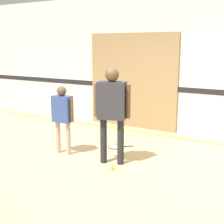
{
  "coord_description": "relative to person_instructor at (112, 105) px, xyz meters",
  "views": [
    {
      "loc": [
        2.36,
        -4.52,
        2.02
      ],
      "look_at": [
        -0.22,
        -0.08,
        0.91
      ],
      "focal_mm": 50.0,
      "sensor_mm": 36.0,
      "label": 1
    }
  ],
  "objects": [
    {
      "name": "tennis_ball_near_instructor",
      "position": [
        0.15,
        -0.24,
        -0.99
      ],
      "size": [
        0.07,
        0.07,
        0.07
      ],
      "primitive_type": "sphere",
      "color": "#CCE038",
      "rests_on": "ground_plane"
    },
    {
      "name": "floor_stripe",
      "position": [
        0.22,
        2.04,
        -1.02
      ],
      "size": [
        14.4,
        0.1,
        0.01
      ],
      "color": "yellow",
      "rests_on": "ground_plane"
    },
    {
      "name": "ground_plane",
      "position": [
        0.22,
        0.08,
        -1.03
      ],
      "size": [
        16.0,
        16.0,
        0.0
      ],
      "primitive_type": "plane",
      "color": "tan"
    },
    {
      "name": "person_student_left",
      "position": [
        -1.05,
        -0.03,
        -0.23
      ],
      "size": [
        0.49,
        0.22,
        1.29
      ],
      "rotation": [
        0.0,
        0.0,
        0.05
      ],
      "color": "tan",
      "rests_on": "ground_plane"
    },
    {
      "name": "racket_spare_on_floor",
      "position": [
        -0.36,
        0.78,
        -1.02
      ],
      "size": [
        0.49,
        0.44,
        0.03
      ],
      "rotation": [
        0.0,
        0.0,
        0.69
      ],
      "color": "#28282D",
      "rests_on": "ground_plane"
    },
    {
      "name": "tennis_ball_by_spare_racket",
      "position": [
        -0.42,
        0.95,
        -0.99
      ],
      "size": [
        0.07,
        0.07,
        0.07
      ],
      "primitive_type": "sphere",
      "color": "#CCE038",
      "rests_on": "ground_plane"
    },
    {
      "name": "wall_panel",
      "position": [
        -0.82,
        2.41,
        0.13
      ],
      "size": [
        2.32,
        0.05,
        2.31
      ],
      "color": "#93754C",
      "rests_on": "ground_plane"
    },
    {
      "name": "wall_back",
      "position": [
        0.22,
        2.47,
        0.57
      ],
      "size": [
        16.0,
        0.07,
        3.2
      ],
      "color": "silver",
      "rests_on": "ground_plane"
    },
    {
      "name": "person_instructor",
      "position": [
        0.0,
        0.0,
        0.0
      ],
      "size": [
        0.61,
        0.38,
        1.66
      ],
      "rotation": [
        0.0,
        0.0,
        0.29
      ],
      "color": "#232328",
      "rests_on": "ground_plane"
    }
  ]
}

